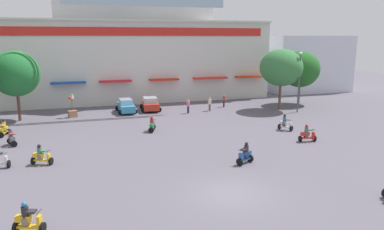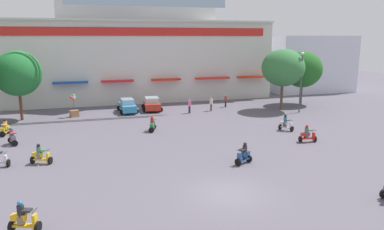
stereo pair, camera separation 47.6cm
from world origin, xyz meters
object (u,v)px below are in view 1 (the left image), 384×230
at_px(plaza_tree_3, 300,69).
at_px(balloon_vendor_cart, 72,108).
at_px(plaza_tree_0, 16,74).
at_px(scooter_rider_3, 11,138).
at_px(scooter_rider_8, 285,124).
at_px(pedestrian_0, 188,105).
at_px(scooter_rider_5, 245,155).
at_px(pedestrian_2, 224,100).
at_px(scooter_rider_7, 152,125).
at_px(pedestrian_1, 210,103).
at_px(scooter_rider_4, 4,129).
at_px(streetlamp_near, 299,78).
at_px(scooter_rider_6, 307,135).
at_px(scooter_rider_9, 28,220).
at_px(scooter_rider_1, 41,156).
at_px(parked_car_1, 150,104).
at_px(parked_car_0, 126,106).
at_px(plaza_tree_1, 281,68).

xyz_separation_m(plaza_tree_3, balloon_vendor_cart, (-28.72, 0.12, -3.61)).
xyz_separation_m(plaza_tree_0, scooter_rider_3, (0.67, -9.88, -4.40)).
relative_size(scooter_rider_8, pedestrian_0, 0.94).
relative_size(scooter_rider_5, scooter_rider_8, 1.00).
relative_size(pedestrian_0, pedestrian_2, 1.03).
distance_m(scooter_rider_7, pedestrian_1, 11.55).
bearing_deg(scooter_rider_4, streetlamp_near, 2.91).
bearing_deg(scooter_rider_6, plaza_tree_0, 146.81).
height_order(streetlamp_near, balloon_vendor_cart, streetlamp_near).
relative_size(scooter_rider_4, scooter_rider_9, 1.02).
distance_m(scooter_rider_1, scooter_rider_4, 10.00).
bearing_deg(scooter_rider_4, parked_car_1, 27.60).
relative_size(plaza_tree_3, pedestrian_1, 4.29).
distance_m(parked_car_0, balloon_vendor_cart, 6.09).
height_order(scooter_rider_7, pedestrian_1, pedestrian_1).
relative_size(scooter_rider_9, balloon_vendor_cart, 0.60).
xyz_separation_m(parked_car_0, pedestrian_1, (9.79, -2.01, 0.12)).
xyz_separation_m(plaza_tree_0, scooter_rider_8, (24.83, -12.02, -4.38)).
bearing_deg(scooter_rider_1, balloon_vendor_cart, 82.92).
bearing_deg(scooter_rider_7, pedestrian_0, 51.33).
distance_m(plaza_tree_1, scooter_rider_7, 18.59).
height_order(scooter_rider_8, pedestrian_2, pedestrian_2).
bearing_deg(parked_car_0, scooter_rider_5, -74.60).
distance_m(scooter_rider_5, scooter_rider_6, 8.27).
distance_m(scooter_rider_1, scooter_rider_5, 14.24).
bearing_deg(streetlamp_near, plaza_tree_3, 55.89).
height_order(plaza_tree_1, balloon_vendor_cart, plaza_tree_1).
relative_size(scooter_rider_7, pedestrian_2, 0.99).
bearing_deg(parked_car_1, pedestrian_2, -3.41).
distance_m(scooter_rider_6, scooter_rider_9, 22.84).
relative_size(plaza_tree_3, parked_car_1, 1.69).
relative_size(scooter_rider_3, scooter_rider_7, 0.93).
bearing_deg(scooter_rider_5, scooter_rider_8, 44.34).
bearing_deg(pedestrian_1, balloon_vendor_cart, 176.04).
xyz_separation_m(scooter_rider_5, scooter_rider_8, (7.77, 7.59, -0.01)).
distance_m(scooter_rider_7, pedestrian_2, 14.67).
relative_size(plaza_tree_0, streetlamp_near, 1.05).
xyz_separation_m(scooter_rider_3, scooter_rider_4, (-1.15, 3.53, -0.00)).
height_order(plaza_tree_0, scooter_rider_9, plaza_tree_0).
relative_size(scooter_rider_1, balloon_vendor_cart, 0.60).
bearing_deg(scooter_rider_4, pedestrian_2, 16.55).
height_order(scooter_rider_1, streetlamp_near, streetlamp_near).
distance_m(parked_car_0, scooter_rider_1, 18.43).
relative_size(scooter_rider_5, pedestrian_0, 0.94).
height_order(scooter_rider_8, pedestrian_0, pedestrian_0).
xyz_separation_m(scooter_rider_3, scooter_rider_5, (16.39, -9.73, 0.04)).
distance_m(scooter_rider_3, pedestrian_1, 22.35).
distance_m(plaza_tree_1, scooter_rider_5, 21.50).
height_order(scooter_rider_5, scooter_rider_7, scooter_rider_5).
bearing_deg(plaza_tree_0, scooter_rider_4, -94.32).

